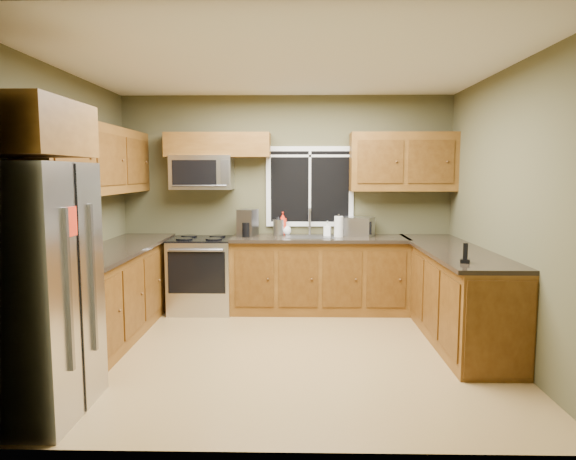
{
  "coord_description": "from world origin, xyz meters",
  "views": [
    {
      "loc": [
        0.16,
        -4.8,
        1.73
      ],
      "look_at": [
        0.05,
        0.35,
        1.15
      ],
      "focal_mm": 32.0,
      "sensor_mm": 36.0,
      "label": 1
    }
  ],
  "objects_px": {
    "toaster_oven": "(358,226)",
    "soap_bottle_a": "(283,223)",
    "refrigerator": "(30,291)",
    "microwave": "(202,173)",
    "coffee_maker": "(248,224)",
    "cordless_phone": "(465,257)",
    "soap_bottle_b": "(327,228)",
    "range": "(202,274)",
    "soap_bottle_c": "(286,228)",
    "kettle": "(278,226)",
    "paper_towel_roll": "(339,227)"
  },
  "relations": [
    {
      "from": "toaster_oven",
      "to": "soap_bottle_a",
      "type": "bearing_deg",
      "value": 174.96
    },
    {
      "from": "refrigerator",
      "to": "microwave",
      "type": "relative_size",
      "value": 2.37
    },
    {
      "from": "coffee_maker",
      "to": "soap_bottle_a",
      "type": "height_order",
      "value": "coffee_maker"
    },
    {
      "from": "soap_bottle_a",
      "to": "cordless_phone",
      "type": "relative_size",
      "value": 1.64
    },
    {
      "from": "microwave",
      "to": "soap_bottle_b",
      "type": "height_order",
      "value": "microwave"
    },
    {
      "from": "coffee_maker",
      "to": "cordless_phone",
      "type": "bearing_deg",
      "value": -41.8
    },
    {
      "from": "soap_bottle_b",
      "to": "cordless_phone",
      "type": "bearing_deg",
      "value": -60.1
    },
    {
      "from": "microwave",
      "to": "coffee_maker",
      "type": "xyz_separation_m",
      "value": [
        0.57,
        -0.07,
        -0.63
      ]
    },
    {
      "from": "toaster_oven",
      "to": "cordless_phone",
      "type": "relative_size",
      "value": 2.56
    },
    {
      "from": "range",
      "to": "microwave",
      "type": "height_order",
      "value": "microwave"
    },
    {
      "from": "soap_bottle_a",
      "to": "soap_bottle_c",
      "type": "height_order",
      "value": "soap_bottle_a"
    },
    {
      "from": "soap_bottle_b",
      "to": "cordless_phone",
      "type": "relative_size",
      "value": 1.06
    },
    {
      "from": "refrigerator",
      "to": "kettle",
      "type": "bearing_deg",
      "value": 60.92
    },
    {
      "from": "toaster_oven",
      "to": "paper_towel_roll",
      "type": "height_order",
      "value": "paper_towel_roll"
    },
    {
      "from": "microwave",
      "to": "coffee_maker",
      "type": "relative_size",
      "value": 2.27
    },
    {
      "from": "soap_bottle_b",
      "to": "coffee_maker",
      "type": "bearing_deg",
      "value": -177.79
    },
    {
      "from": "paper_towel_roll",
      "to": "toaster_oven",
      "type": "bearing_deg",
      "value": 29.2
    },
    {
      "from": "paper_towel_roll",
      "to": "cordless_phone",
      "type": "relative_size",
      "value": 1.59
    },
    {
      "from": "soap_bottle_c",
      "to": "microwave",
      "type": "bearing_deg",
      "value": -174.87
    },
    {
      "from": "coffee_maker",
      "to": "cordless_phone",
      "type": "height_order",
      "value": "coffee_maker"
    },
    {
      "from": "coffee_maker",
      "to": "soap_bottle_c",
      "type": "height_order",
      "value": "coffee_maker"
    },
    {
      "from": "range",
      "to": "microwave",
      "type": "bearing_deg",
      "value": 90.02
    },
    {
      "from": "coffee_maker",
      "to": "toaster_oven",
      "type": "bearing_deg",
      "value": 3.55
    },
    {
      "from": "refrigerator",
      "to": "soap_bottle_a",
      "type": "distance_m",
      "value": 3.45
    },
    {
      "from": "coffee_maker",
      "to": "soap_bottle_b",
      "type": "xyz_separation_m",
      "value": [
        1.0,
        0.04,
        -0.06
      ]
    },
    {
      "from": "refrigerator",
      "to": "paper_towel_roll",
      "type": "xyz_separation_m",
      "value": [
        2.39,
        2.78,
        0.17
      ]
    },
    {
      "from": "microwave",
      "to": "soap_bottle_b",
      "type": "bearing_deg",
      "value": -1.32
    },
    {
      "from": "toaster_oven",
      "to": "soap_bottle_c",
      "type": "distance_m",
      "value": 0.9
    },
    {
      "from": "paper_towel_roll",
      "to": "soap_bottle_a",
      "type": "distance_m",
      "value": 0.73
    },
    {
      "from": "toaster_oven",
      "to": "soap_bottle_b",
      "type": "height_order",
      "value": "toaster_oven"
    },
    {
      "from": "paper_towel_roll",
      "to": "soap_bottle_b",
      "type": "relative_size",
      "value": 1.5
    },
    {
      "from": "coffee_maker",
      "to": "soap_bottle_c",
      "type": "xyz_separation_m",
      "value": [
        0.48,
        0.17,
        -0.08
      ]
    },
    {
      "from": "range",
      "to": "toaster_oven",
      "type": "relative_size",
      "value": 2.07
    },
    {
      "from": "refrigerator",
      "to": "cordless_phone",
      "type": "bearing_deg",
      "value": 15.92
    },
    {
      "from": "range",
      "to": "microwave",
      "type": "distance_m",
      "value": 1.27
    },
    {
      "from": "toaster_oven",
      "to": "microwave",
      "type": "bearing_deg",
      "value": -179.68
    },
    {
      "from": "kettle",
      "to": "cordless_phone",
      "type": "xyz_separation_m",
      "value": [
        1.72,
        -1.99,
        -0.06
      ]
    },
    {
      "from": "range",
      "to": "coffee_maker",
      "type": "relative_size",
      "value": 2.8
    },
    {
      "from": "cordless_phone",
      "to": "kettle",
      "type": "bearing_deg",
      "value": 130.73
    },
    {
      "from": "range",
      "to": "coffee_maker",
      "type": "height_order",
      "value": "coffee_maker"
    },
    {
      "from": "range",
      "to": "kettle",
      "type": "height_order",
      "value": "kettle"
    },
    {
      "from": "cordless_phone",
      "to": "soap_bottle_a",
      "type": "bearing_deg",
      "value": 129.13
    },
    {
      "from": "refrigerator",
      "to": "soap_bottle_a",
      "type": "bearing_deg",
      "value": 60.54
    },
    {
      "from": "microwave",
      "to": "kettle",
      "type": "bearing_deg",
      "value": 2.66
    },
    {
      "from": "toaster_oven",
      "to": "coffee_maker",
      "type": "xyz_separation_m",
      "value": [
        -1.38,
        -0.09,
        0.04
      ]
    },
    {
      "from": "range",
      "to": "soap_bottle_a",
      "type": "relative_size",
      "value": 3.23
    },
    {
      "from": "coffee_maker",
      "to": "microwave",
      "type": "bearing_deg",
      "value": 172.57
    },
    {
      "from": "soap_bottle_c",
      "to": "cordless_phone",
      "type": "xyz_separation_m",
      "value": [
        1.62,
        -2.04,
        -0.03
      ]
    },
    {
      "from": "microwave",
      "to": "cordless_phone",
      "type": "distance_m",
      "value": 3.38
    },
    {
      "from": "microwave",
      "to": "soap_bottle_a",
      "type": "relative_size",
      "value": 2.61
    }
  ]
}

